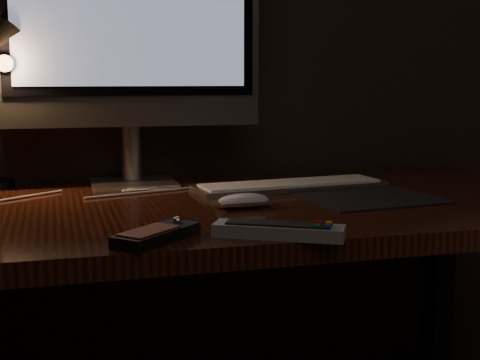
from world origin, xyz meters
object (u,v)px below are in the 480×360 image
object	(u,v)px
desk	(216,252)
keyboard	(290,185)
mouse	(243,203)
tv_remote	(279,230)
monitor	(130,24)
media_remote	(157,234)

from	to	relation	value
desk	keyboard	distance (m)	0.25
mouse	tv_remote	xyz separation A→B (m)	(-0.01, -0.26, 0.00)
desk	monitor	size ratio (longest dim) A/B	2.42
keyboard	media_remote	bearing A→B (deg)	-137.88
keyboard	mouse	distance (m)	0.26
mouse	tv_remote	size ratio (longest dim) A/B	0.50
media_remote	tv_remote	bearing A→B (deg)	-51.84
monitor	media_remote	xyz separation A→B (m)	(-0.03, -0.58, -0.38)
desk	monitor	distance (m)	0.58
desk	tv_remote	size ratio (longest dim) A/B	7.35
keyboard	mouse	bearing A→B (deg)	-137.42
keyboard	tv_remote	size ratio (longest dim) A/B	2.16
mouse	keyboard	bearing A→B (deg)	45.67
tv_remote	desk	bearing A→B (deg)	120.62
desk	media_remote	distance (m)	0.44
mouse	media_remote	xyz separation A→B (m)	(-0.21, -0.23, 0.00)
monitor	mouse	distance (m)	0.55
monitor	mouse	size ratio (longest dim) A/B	6.08
desk	media_remote	world-z (taller)	media_remote
monitor	desk	bearing A→B (deg)	-51.86
mouse	tv_remote	bearing A→B (deg)	-95.76
keyboard	media_remote	size ratio (longest dim) A/B	2.91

